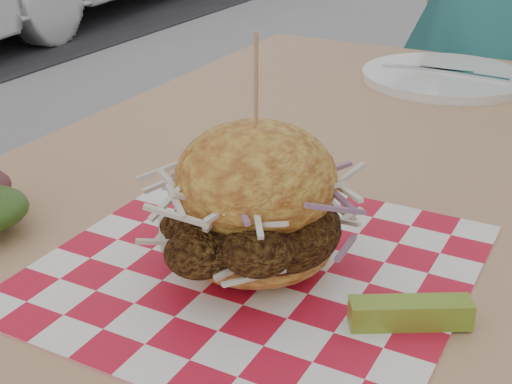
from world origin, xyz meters
TOP-DOWN VIEW (x-y plane):
  - diner at (0.13, 0.93)m, footprint 0.62×0.45m
  - patio_table at (0.16, -0.04)m, footprint 0.80×1.20m
  - patio_chair at (0.12, 0.94)m, footprint 0.54×0.55m
  - paper_liner at (0.16, -0.30)m, footprint 0.36×0.36m
  - sandwich at (0.16, -0.30)m, footprint 0.18×0.18m
  - pickle_spear at (0.31, -0.32)m, footprint 0.09×0.07m
  - place_setting at (0.16, 0.37)m, footprint 0.27×0.27m

SIDE VIEW (x-z plane):
  - patio_chair at x=0.12m, z-range 0.08..1.03m
  - patio_table at x=0.16m, z-range 0.30..1.05m
  - paper_liner at x=0.16m, z-range 0.75..0.75m
  - place_setting at x=0.16m, z-range 0.75..0.77m
  - pickle_spear at x=0.31m, z-range 0.75..0.77m
  - diner at x=0.13m, z-range 0.00..1.57m
  - sandwich at x=0.16m, z-range 0.71..0.92m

